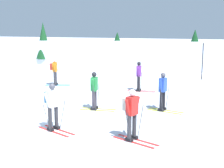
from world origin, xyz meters
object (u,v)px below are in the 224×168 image
(skier_purple, at_px, (139,76))
(conifer_far_centre, at_px, (117,45))
(skier_white, at_px, (52,104))
(skier_red, at_px, (131,112))
(skier_orange, at_px, (55,70))
(skier_blue, at_px, (163,91))
(skier_green, at_px, (94,90))
(trail_marker_pole, at_px, (202,61))
(conifer_far_right, at_px, (195,45))
(conifer_far_left, at_px, (43,41))

(skier_purple, bearing_deg, conifer_far_centre, 115.11)
(skier_white, height_order, skier_red, same)
(skier_orange, distance_m, skier_blue, 8.45)
(skier_green, relative_size, conifer_far_centre, 0.54)
(skier_orange, relative_size, trail_marker_pole, 0.66)
(skier_orange, bearing_deg, skier_blue, -25.68)
(skier_blue, bearing_deg, skier_green, -163.16)
(skier_orange, xyz_separation_m, trail_marker_pole, (8.58, 5.49, 0.34))
(conifer_far_centre, bearing_deg, skier_purple, -64.89)
(conifer_far_right, xyz_separation_m, conifer_far_centre, (-7.22, -0.67, -0.10))
(conifer_far_right, bearing_deg, skier_blue, -89.06)
(skier_orange, distance_m, conifer_far_left, 11.75)
(skier_purple, height_order, skier_white, same)
(conifer_far_right, bearing_deg, skier_red, -89.95)
(trail_marker_pole, xyz_separation_m, conifer_far_left, (-15.42, 3.96, 1.04))
(conifer_far_centre, bearing_deg, skier_red, -69.26)
(conifer_far_left, bearing_deg, skier_purple, -37.25)
(skier_purple, xyz_separation_m, conifer_far_centre, (-5.36, 11.44, 0.99))
(conifer_far_left, bearing_deg, skier_blue, -42.21)
(skier_blue, bearing_deg, conifer_far_right, 90.94)
(skier_purple, relative_size, trail_marker_pole, 0.66)
(trail_marker_pole, bearing_deg, skier_blue, -96.05)
(skier_green, xyz_separation_m, conifer_far_centre, (-4.60, 16.04, 0.99))
(skier_blue, height_order, trail_marker_pole, trail_marker_pole)
(skier_blue, xyz_separation_m, conifer_far_centre, (-7.48, 15.17, 0.99))
(skier_purple, height_order, skier_blue, same)
(conifer_far_left, bearing_deg, conifer_far_centre, 16.48)
(skier_blue, xyz_separation_m, skier_green, (-2.89, -0.87, 0.00))
(skier_purple, relative_size, skier_green, 1.00)
(skier_white, distance_m, skier_red, 2.92)
(conifer_far_left, bearing_deg, skier_white, -56.52)
(skier_orange, bearing_deg, skier_red, -45.89)
(skier_red, distance_m, conifer_far_right, 19.81)
(conifer_far_centre, bearing_deg, skier_blue, -63.75)
(skier_white, distance_m, trail_marker_pole, 13.75)
(skier_red, relative_size, conifer_far_centre, 0.54)
(skier_orange, distance_m, trail_marker_pole, 10.19)
(skier_green, height_order, conifer_far_right, conifer_far_right)
(skier_orange, bearing_deg, conifer_far_centre, 89.34)
(skier_blue, xyz_separation_m, conifer_far_left, (-14.45, 13.11, 1.42))
(skier_white, bearing_deg, skier_blue, 51.29)
(skier_white, height_order, conifer_far_right, conifer_far_right)
(skier_white, relative_size, conifer_far_centre, 0.54)
(trail_marker_pole, bearing_deg, skier_purple, -119.64)
(skier_orange, height_order, conifer_far_left, conifer_far_left)
(skier_blue, relative_size, conifer_far_right, 0.50)
(trail_marker_pole, height_order, conifer_far_left, conifer_far_left)
(skier_green, bearing_deg, skier_white, -95.24)
(skier_blue, height_order, conifer_far_centre, conifer_far_centre)
(conifer_far_left, xyz_separation_m, conifer_far_right, (14.19, 2.73, -0.33))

